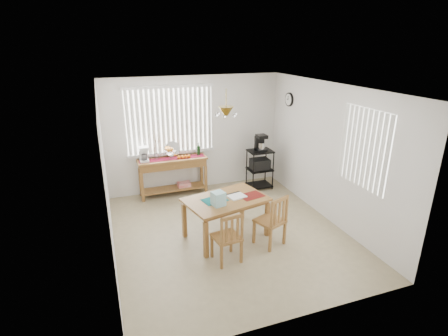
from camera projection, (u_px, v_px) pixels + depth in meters
name	position (u px, v px, depth m)	size (l,w,h in m)	color
ground	(229.00, 232.00, 6.38)	(4.00, 4.50, 0.01)	tan
room_shell	(229.00, 143.00, 5.81)	(4.20, 4.70, 2.70)	white
sideboard	(173.00, 168.00, 7.76)	(1.52, 0.43, 0.85)	olive
sideboard_items	(162.00, 154.00, 7.58)	(1.44, 0.36, 0.65)	maroon
wire_cart	(260.00, 165.00, 8.14)	(0.54, 0.43, 0.92)	black
cart_items	(260.00, 143.00, 7.96)	(0.22, 0.26, 0.38)	black
dining_table	(226.00, 203.00, 6.04)	(1.53, 1.17, 0.73)	olive
table_items	(223.00, 198.00, 5.82)	(1.13, 0.51, 0.23)	#126265
chair_left	(228.00, 237.00, 5.40)	(0.45, 0.45, 0.87)	olive
chair_right	(272.00, 221.00, 5.84)	(0.55, 0.55, 0.92)	olive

